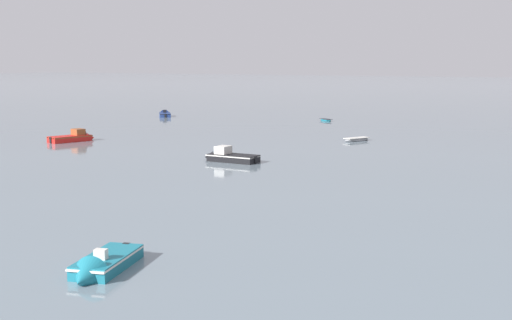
# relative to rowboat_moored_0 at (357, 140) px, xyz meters

# --- Properties ---
(rowboat_moored_0) EXTENTS (2.56, 3.66, 0.55)m
(rowboat_moored_0) POSITION_rel_rowboat_moored_0_xyz_m (0.00, 0.00, 0.00)
(rowboat_moored_0) COLOR gray
(rowboat_moored_0) RESTS_ON ground
(rowboat_moored_2) EXTENTS (2.94, 2.62, 0.47)m
(rowboat_moored_2) POSITION_rel_rowboat_moored_0_xyz_m (-14.29, 22.79, -0.02)
(rowboat_moored_2) COLOR #197084
(rowboat_moored_2) RESTS_ON ground
(motorboat_moored_1) EXTENTS (3.08, 5.22, 1.69)m
(motorboat_moored_1) POSITION_rel_rowboat_moored_0_xyz_m (8.94, -52.54, 0.08)
(motorboat_moored_1) COLOR #197084
(motorboat_moored_1) RESTS_ON ground
(motorboat_moored_2) EXTENTS (3.38, 5.91, 2.13)m
(motorboat_moored_2) POSITION_rel_rowboat_moored_0_xyz_m (-28.42, -16.64, 0.17)
(motorboat_moored_2) COLOR red
(motorboat_moored_2) RESTS_ON ground
(motorboat_moored_3) EXTENTS (4.59, 5.00, 1.74)m
(motorboat_moored_3) POSITION_rel_rowboat_moored_0_xyz_m (-41.78, 17.29, 0.09)
(motorboat_moored_3) COLOR navy
(motorboat_moored_3) RESTS_ON ground
(motorboat_moored_5) EXTENTS (5.65, 2.03, 2.11)m
(motorboat_moored_5) POSITION_rel_rowboat_moored_0_xyz_m (-4.59, -21.34, 0.17)
(motorboat_moored_5) COLOR black
(motorboat_moored_5) RESTS_ON ground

